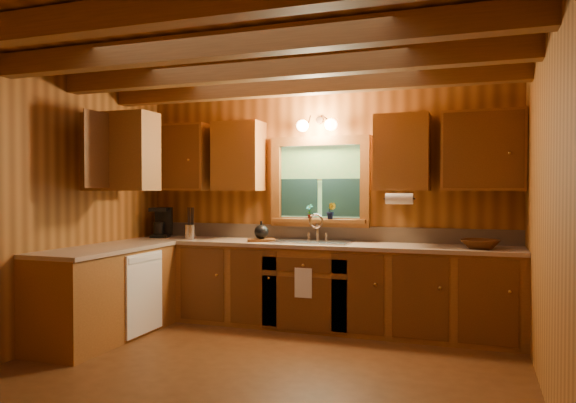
# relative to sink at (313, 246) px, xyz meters

# --- Properties ---
(room) EXTENTS (4.20, 4.20, 4.20)m
(room) POSITION_rel_sink_xyz_m (0.00, -1.60, 0.44)
(room) COLOR #532F14
(room) RESTS_ON ground
(ceiling_beams) EXTENTS (4.20, 2.54, 0.18)m
(ceiling_beams) POSITION_rel_sink_xyz_m (0.00, -1.60, 1.63)
(ceiling_beams) COLOR brown
(ceiling_beams) RESTS_ON room
(base_cabinets) EXTENTS (4.20, 2.22, 0.86)m
(base_cabinets) POSITION_rel_sink_xyz_m (-0.49, -0.32, -0.43)
(base_cabinets) COLOR brown
(base_cabinets) RESTS_ON ground
(countertop) EXTENTS (4.20, 2.24, 0.04)m
(countertop) POSITION_rel_sink_xyz_m (-0.48, -0.31, 0.02)
(countertop) COLOR tan
(countertop) RESTS_ON base_cabinets
(backsplash) EXTENTS (4.20, 0.02, 0.16)m
(backsplash) POSITION_rel_sink_xyz_m (0.00, 0.28, 0.12)
(backsplash) COLOR #9C8269
(backsplash) RESTS_ON room
(dishwasher_panel) EXTENTS (0.02, 0.60, 0.80)m
(dishwasher_panel) POSITION_rel_sink_xyz_m (-1.47, -0.92, -0.43)
(dishwasher_panel) COLOR white
(dishwasher_panel) RESTS_ON base_cabinets
(upper_cabinets) EXTENTS (4.19, 1.77, 0.78)m
(upper_cabinets) POSITION_rel_sink_xyz_m (-0.56, -0.18, 0.98)
(upper_cabinets) COLOR brown
(upper_cabinets) RESTS_ON room
(window) EXTENTS (1.12, 0.08, 1.00)m
(window) POSITION_rel_sink_xyz_m (0.00, 0.26, 0.67)
(window) COLOR brown
(window) RESTS_ON room
(window_sill) EXTENTS (1.06, 0.14, 0.04)m
(window_sill) POSITION_rel_sink_xyz_m (0.00, 0.22, 0.26)
(window_sill) COLOR brown
(window_sill) RESTS_ON room
(wall_sconce) EXTENTS (0.45, 0.21, 0.17)m
(wall_sconce) POSITION_rel_sink_xyz_m (0.00, 0.14, 1.31)
(wall_sconce) COLOR black
(wall_sconce) RESTS_ON room
(paper_towel_roll) EXTENTS (0.27, 0.11, 0.11)m
(paper_towel_roll) POSITION_rel_sink_xyz_m (0.92, -0.07, 0.51)
(paper_towel_roll) COLOR white
(paper_towel_roll) RESTS_ON upper_cabinets
(dish_towel) EXTENTS (0.18, 0.01, 0.30)m
(dish_towel) POSITION_rel_sink_xyz_m (0.00, -0.34, -0.34)
(dish_towel) COLOR white
(dish_towel) RESTS_ON base_cabinets
(sink) EXTENTS (0.82, 0.48, 0.43)m
(sink) POSITION_rel_sink_xyz_m (0.00, 0.00, 0.00)
(sink) COLOR silver
(sink) RESTS_ON countertop
(coffee_maker) EXTENTS (0.20, 0.25, 0.35)m
(coffee_maker) POSITION_rel_sink_xyz_m (-1.88, 0.03, 0.22)
(coffee_maker) COLOR black
(coffee_maker) RESTS_ON countertop
(utensil_crock) EXTENTS (0.13, 0.13, 0.36)m
(utensil_crock) POSITION_rel_sink_xyz_m (-1.45, -0.04, 0.13)
(utensil_crock) COLOR silver
(utensil_crock) RESTS_ON countertop
(cutting_board) EXTENTS (0.36, 0.31, 0.03)m
(cutting_board) POSITION_rel_sink_xyz_m (-0.56, -0.09, 0.06)
(cutting_board) COLOR #583012
(cutting_board) RESTS_ON countertop
(teakettle) EXTENTS (0.15, 0.15, 0.19)m
(teakettle) POSITION_rel_sink_xyz_m (-0.56, -0.09, 0.15)
(teakettle) COLOR black
(teakettle) RESTS_ON cutting_board
(wicker_basket) EXTENTS (0.42, 0.42, 0.09)m
(wicker_basket) POSITION_rel_sink_xyz_m (1.68, -0.08, 0.09)
(wicker_basket) COLOR #48230C
(wicker_basket) RESTS_ON countertop
(potted_plant_left) EXTENTS (0.10, 0.09, 0.16)m
(potted_plant_left) POSITION_rel_sink_xyz_m (-0.10, 0.21, 0.37)
(potted_plant_left) COLOR #583012
(potted_plant_left) RESTS_ON window_sill
(potted_plant_right) EXTENTS (0.10, 0.09, 0.18)m
(potted_plant_right) POSITION_rel_sink_xyz_m (0.15, 0.18, 0.37)
(potted_plant_right) COLOR #583012
(potted_plant_right) RESTS_ON window_sill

